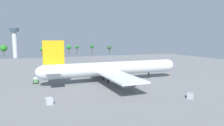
{
  "coord_description": "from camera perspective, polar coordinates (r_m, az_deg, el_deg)",
  "views": [
    {
      "loc": [
        -36.09,
        -90.3,
        20.46
      ],
      "look_at": [
        0.0,
        0.0,
        8.79
      ],
      "focal_mm": 33.15,
      "sensor_mm": 36.0,
      "label": 1
    }
  ],
  "objects": [
    {
      "name": "ground_plane",
      "position": [
        99.37,
        0.0,
        -5.04
      ],
      "size": [
        277.56,
        277.56,
        0.0
      ],
      "primitive_type": "plane",
      "color": "slate"
    },
    {
      "name": "cargo_airplane",
      "position": [
        98.18,
        -0.19,
        -1.59
      ],
      "size": [
        69.39,
        60.69,
        19.54
      ],
      "color": "silver",
      "rests_on": "ground_plane"
    },
    {
      "name": "catering_truck",
      "position": [
        102.08,
        -20.33,
        -4.52
      ],
      "size": [
        2.32,
        5.25,
        2.19
      ],
      "color": "silver",
      "rests_on": "ground_plane"
    },
    {
      "name": "cargo_container_fore",
      "position": [
        76.77,
        20.74,
        -8.38
      ],
      "size": [
        3.52,
        3.58,
        1.77
      ],
      "color": "#999EA8",
      "rests_on": "ground_plane"
    },
    {
      "name": "cargo_container_aft",
      "position": [
        68.54,
        -17.0,
        -9.98
      ],
      "size": [
        2.47,
        2.86,
        1.96
      ],
      "color": "#B7BCC6",
      "rests_on": "ground_plane"
    },
    {
      "name": "safety_cone_nose",
      "position": [
        112.26,
        15.54,
        -3.71
      ],
      "size": [
        0.54,
        0.54,
        0.78
      ],
      "primitive_type": "cone",
      "color": "orange",
      "rests_on": "ground_plane"
    },
    {
      "name": "control_tower",
      "position": [
        236.69,
        -25.27,
        5.73
      ],
      "size": [
        8.9,
        8.9,
        30.85
      ],
      "color": "silver",
      "rests_on": "ground_plane"
    },
    {
      "name": "tree_line_backdrop",
      "position": [
        255.74,
        -15.25,
        4.12
      ],
      "size": [
        130.13,
        7.22,
        13.34
      ],
      "color": "#51381E",
      "rests_on": "ground_plane"
    }
  ]
}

